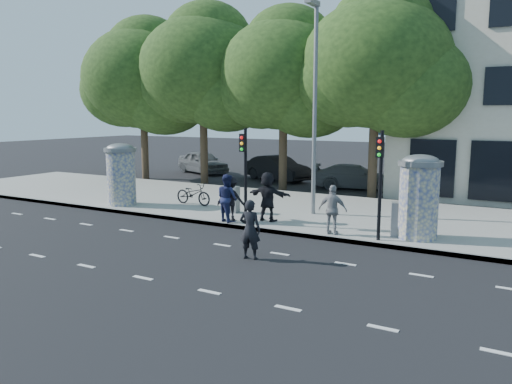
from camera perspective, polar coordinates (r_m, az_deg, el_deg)
The scene contains 25 objects.
ground at distance 14.52m, azimuth -6.92°, elevation -7.31°, with size 120.00×120.00×0.00m, color black.
sidewalk at distance 20.85m, azimuth 5.35°, elevation -2.08°, with size 40.00×8.00×0.15m, color gray.
curb at distance 17.39m, azimuth 0.02°, elevation -4.26°, with size 40.00×0.10×0.16m, color slate.
lane_dash_near at distance 12.89m, azimuth -12.78°, elevation -9.56°, with size 32.00×0.12×0.01m, color silver.
lane_dash_far at distance 15.62m, azimuth -3.87°, elevation -6.08°, with size 32.00×0.12×0.01m, color silver.
ad_column_left at distance 22.20m, azimuth -15.16°, elevation 2.14°, with size 1.36×1.36×2.65m.
ad_column_right at distance 16.40m, azimuth 18.13°, elevation -0.31°, with size 1.36×1.36×2.65m.
traffic_pole_near at distance 17.53m, azimuth -1.30°, elevation 2.99°, with size 0.22×0.31×3.40m.
traffic_pole_far at distance 15.66m, azimuth 14.00°, elevation 2.01°, with size 0.22×0.31×3.40m.
street_lamp at distance 19.37m, azimuth 6.69°, elevation 11.09°, with size 0.25×0.93×8.00m.
tree_far_left at distance 31.94m, azimuth -12.86°, elevation 12.57°, with size 7.20×7.20×9.26m.
tree_mid_left at distance 29.16m, azimuth -6.11°, elevation 13.71°, with size 7.20×7.20×9.57m.
tree_near_left at distance 26.74m, azimuth 3.17°, elevation 13.25°, with size 6.80×6.80×8.97m.
tree_center at distance 24.58m, azimuth 13.59°, elevation 13.98°, with size 7.00×7.00×9.30m.
ped_c at distance 18.15m, azimuth -3.30°, elevation -0.67°, with size 0.85×0.66×1.74m, color #1F254F.
ped_d at distance 18.35m, azimuth -2.91°, elevation -0.73°, with size 1.06×0.61×1.64m, color black.
ped_e at distance 16.36m, azimuth 8.76°, elevation -2.03°, with size 0.95×0.54×1.63m, color gray.
ped_f at distance 18.20m, azimuth 1.35°, elevation -0.52°, with size 1.68×0.60×1.81m, color black.
man_road at distance 13.97m, azimuth -0.69°, elevation -4.30°, with size 0.62×0.41×1.69m, color black.
bicycle at distance 21.69m, azimuth -7.17°, elevation -0.19°, with size 1.83×0.64×0.96m, color black.
cabinet_left at distance 19.86m, azimuth -2.71°, elevation -0.85°, with size 0.50×0.36×1.05m, color slate.
cabinet_right at distance 16.63m, azimuth 16.07°, elevation -3.03°, with size 0.52×0.38×1.10m, color gray.
car_left at distance 34.39m, azimuth -6.11°, elevation 3.41°, with size 4.50×1.81×1.53m, color #5A5F62.
car_mid at distance 30.52m, azimuth 2.43°, elevation 2.73°, with size 4.57×1.60×1.51m, color black.
car_right at distance 27.61m, azimuth 11.30°, elevation 1.72°, with size 4.56×1.85×1.32m, color slate.
Camera 1 is at (8.29, -11.21, 4.04)m, focal length 35.00 mm.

